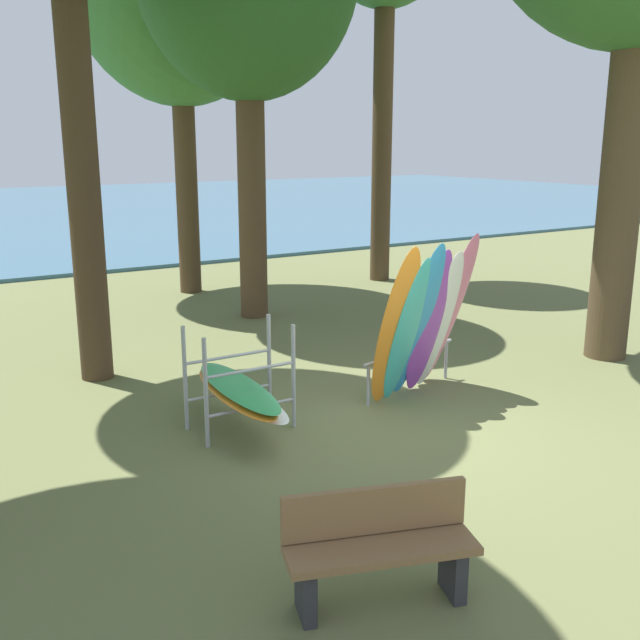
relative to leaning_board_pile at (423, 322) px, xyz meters
The scene contains 4 objects.
ground_plane 1.52m from the leaning_board_pile, 141.98° to the right, with size 80.00×80.00×0.00m, color #60663D.
leaning_board_pile is the anchor object (origin of this frame).
board_storage_rack 2.59m from the leaning_board_pile, behind, with size 1.15×2.13×1.25m.
park_bench 4.54m from the leaning_board_pile, 133.53° to the right, with size 1.46×0.83×0.85m.
Camera 1 is at (-5.09, -6.38, 3.31)m, focal length 41.15 mm.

